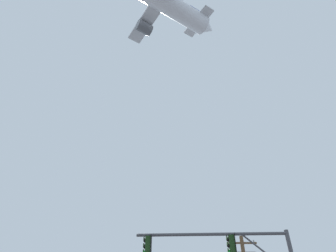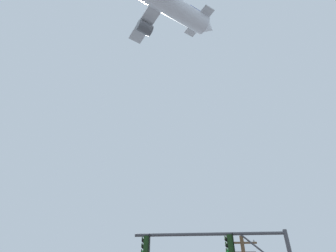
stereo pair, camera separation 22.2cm
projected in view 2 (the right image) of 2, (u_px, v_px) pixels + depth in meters
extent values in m
cylinder|color=#4C4C51|center=(210.00, 234.00, 14.40)|extent=(7.19, 0.50, 0.15)
cube|color=#193814|center=(147.00, 246.00, 14.20)|extent=(0.28, 0.33, 0.90)
cylinder|color=#193814|center=(148.00, 235.00, 14.51)|extent=(0.05, 0.05, 0.12)
cube|color=black|center=(150.00, 246.00, 14.20)|extent=(0.05, 0.46, 1.04)
sphere|color=black|center=(144.00, 241.00, 14.37)|extent=(0.20, 0.20, 0.20)
cylinder|color=#193814|center=(143.00, 239.00, 14.41)|extent=(0.05, 0.21, 0.21)
sphere|color=black|center=(144.00, 247.00, 14.20)|extent=(0.20, 0.20, 0.20)
cylinder|color=#193814|center=(143.00, 245.00, 14.24)|extent=(0.05, 0.21, 0.21)
cylinder|color=#193814|center=(142.00, 252.00, 14.07)|extent=(0.05, 0.21, 0.21)
cube|color=#193814|center=(231.00, 245.00, 14.04)|extent=(0.28, 0.33, 0.90)
cylinder|color=#193814|center=(230.00, 234.00, 14.35)|extent=(0.05, 0.05, 0.12)
cube|color=black|center=(234.00, 245.00, 14.04)|extent=(0.05, 0.46, 1.04)
sphere|color=black|center=(227.00, 239.00, 14.21)|extent=(0.20, 0.20, 0.20)
cylinder|color=#193814|center=(226.00, 238.00, 14.25)|extent=(0.05, 0.21, 0.21)
sphere|color=black|center=(228.00, 245.00, 14.04)|extent=(0.20, 0.20, 0.20)
cylinder|color=#193814|center=(226.00, 244.00, 14.08)|extent=(0.05, 0.21, 0.21)
sphere|color=green|center=(229.00, 252.00, 13.87)|extent=(0.20, 0.20, 0.20)
cylinder|color=#193814|center=(227.00, 250.00, 13.91)|extent=(0.05, 0.21, 0.21)
cube|color=brown|center=(243.00, 243.00, 22.49)|extent=(2.20, 0.12, 0.12)
cylinder|color=gray|center=(231.00, 241.00, 22.57)|extent=(0.10, 0.10, 0.18)
cylinder|color=gray|center=(255.00, 241.00, 22.56)|extent=(0.10, 0.10, 0.18)
cone|color=white|center=(209.00, 28.00, 52.14)|extent=(3.28, 3.51, 2.84)
cube|color=silver|center=(160.00, 1.00, 47.68)|extent=(11.43, 16.21, 0.38)
cylinder|color=#595B60|center=(145.00, 28.00, 50.42)|extent=(3.12, 2.93, 1.88)
cube|color=navy|center=(198.00, 16.00, 52.35)|extent=(2.60, 1.77, 3.96)
cube|color=silver|center=(199.00, 21.00, 51.49)|extent=(4.94, 6.29, 0.21)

